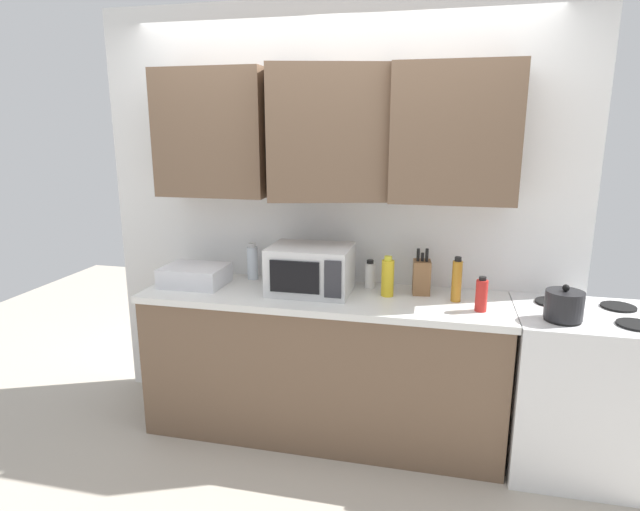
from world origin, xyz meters
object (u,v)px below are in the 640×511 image
stove_range (581,391)px  dish_rack (195,275)px  knife_block (422,277)px  kettle (564,305)px  microwave (311,269)px  bottle_amber_vinegar (457,280)px  bottle_yellow_mustard (388,277)px  bottle_clear_tall (252,262)px  bottle_red_sauce (481,295)px  bottle_white_jar (370,275)px

stove_range → dish_rack: bearing=179.5°
knife_block → dish_rack: bearing=-174.3°
kettle → stove_range: bearing=39.5°
stove_range → dish_rack: 2.34m
kettle → microwave: microwave is taller
microwave → bottle_amber_vinegar: (0.84, 0.02, -0.02)m
stove_range → bottle_yellow_mustard: bearing=176.4°
stove_range → microwave: bearing=178.6°
bottle_clear_tall → bottle_red_sauce: bearing=-12.5°
bottle_clear_tall → bottle_white_jar: bottle_clear_tall is taller
microwave → bottle_clear_tall: bearing=156.5°
dish_rack → bottle_red_sauce: (1.72, -0.11, 0.03)m
stove_range → bottle_white_jar: bottle_white_jar is taller
kettle → bottle_red_sauce: 0.40m
stove_range → bottle_white_jar: bearing=170.4°
microwave → bottle_red_sauce: size_ratio=2.51×
dish_rack → bottle_amber_vinegar: size_ratio=1.47×
microwave → dish_rack: size_ratio=1.26×
kettle → bottle_clear_tall: size_ratio=0.79×
microwave → bottle_red_sauce: (0.97, -0.12, -0.05)m
dish_rack → bottle_yellow_mustard: (1.20, 0.05, 0.05)m
microwave → bottle_clear_tall: size_ratio=2.01×
bottle_clear_tall → bottle_red_sauce: bottle_clear_tall is taller
dish_rack → bottle_clear_tall: 0.37m
bottle_amber_vinegar → bottle_clear_tall: bearing=172.3°
dish_rack → bottle_white_jar: (1.08, 0.18, 0.02)m
kettle → bottle_amber_vinegar: (-0.53, 0.19, 0.04)m
bottle_amber_vinegar → bottle_yellow_mustard: 0.39m
stove_range → microwave: 1.65m
bottle_yellow_mustard → knife_block: bearing=25.1°
knife_block → bottle_amber_vinegar: bearing=-27.7°
bottle_yellow_mustard → bottle_white_jar: bottle_yellow_mustard is taller
bottle_yellow_mustard → stove_range: bearing=-3.6°
bottle_amber_vinegar → bottle_white_jar: (-0.51, 0.15, -0.04)m
microwave → bottle_white_jar: 0.38m
dish_rack → bottle_white_jar: bearing=9.7°
stove_range → bottle_white_jar: 1.34m
kettle → bottle_clear_tall: bearing=168.5°
bottle_clear_tall → microwave: bearing=-23.5°
microwave → knife_block: microwave is taller
bottle_white_jar → dish_rack: bearing=-170.3°
knife_block → bottle_red_sauce: size_ratio=1.45×
kettle → bottle_clear_tall: (-1.81, 0.37, 0.03)m
knife_block → bottle_red_sauce: knife_block is taller
stove_range → bottle_yellow_mustard: 1.22m
bottle_yellow_mustard → bottle_red_sauce: bottle_yellow_mustard is taller
stove_range → bottle_clear_tall: (-1.98, 0.23, 0.56)m
knife_block → bottle_white_jar: (-0.31, 0.05, -0.02)m
kettle → bottle_yellow_mustard: size_ratio=0.79×
bottle_amber_vinegar → bottle_yellow_mustard: size_ratio=1.09×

